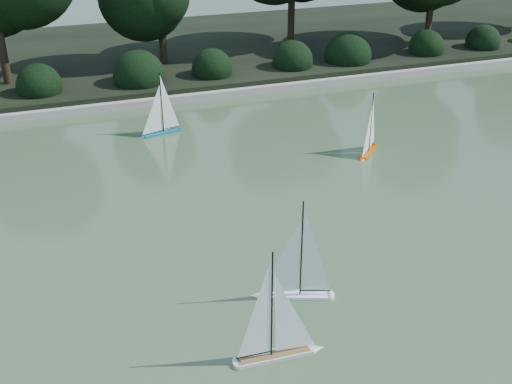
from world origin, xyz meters
TOP-DOWN VIEW (x-y plane):
  - ground at (0.00, 0.00)m, footprint 80.00×80.00m
  - pond_coping at (0.00, 9.00)m, footprint 40.00×0.35m
  - far_bank at (0.00, 13.00)m, footprint 40.00×8.00m
  - shrub_hedge at (0.00, 9.90)m, footprint 29.10×1.10m
  - sailboat_white_a at (0.33, 0.85)m, footprint 1.08×0.54m
  - sailboat_white_b at (-0.21, -0.18)m, footprint 1.12×0.24m
  - sailboat_orange at (3.56, 4.68)m, footprint 0.77×0.75m
  - sailboat_teal at (-0.09, 7.08)m, footprint 1.02×0.36m

SIDE VIEW (x-z plane):
  - ground at x=0.00m, z-range 0.00..0.00m
  - pond_coping at x=0.00m, z-range 0.00..0.18m
  - far_bank at x=0.00m, z-range 0.00..0.30m
  - sailboat_orange at x=3.56m, z-range -0.45..0.85m
  - sailboat_teal at x=-0.09m, z-range -0.48..0.91m
  - sailboat_white_b at x=-0.21m, z-range -0.53..1.00m
  - sailboat_white_a at x=0.33m, z-range -0.52..0.99m
  - shrub_hedge at x=0.00m, z-range -0.10..1.00m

